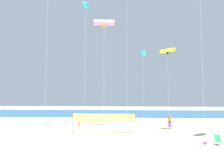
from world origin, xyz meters
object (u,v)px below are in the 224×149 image
(beachgoer_olive_shirt, at_px, (170,120))
(volleyball_net, at_px, (104,119))
(folding_beach_chair, at_px, (218,140))
(beachgoer_coral_shirt, at_px, (127,121))
(kite_cyan_box, at_px, (143,54))
(beachgoer_charcoal_shirt, at_px, (79,121))
(kite_cyan_inflatable, at_px, (86,5))
(kite_pink_tube, at_px, (104,23))
(beach_handbag, at_px, (205,143))
(kite_yellow_tube, at_px, (167,51))

(beachgoer_olive_shirt, height_order, volleyball_net, volleyball_net)
(beachgoer_olive_shirt, height_order, folding_beach_chair, beachgoer_olive_shirt)
(beachgoer_coral_shirt, height_order, volleyball_net, volleyball_net)
(kite_cyan_box, bearing_deg, beachgoer_olive_shirt, -62.63)
(beachgoer_charcoal_shirt, relative_size, kite_cyan_inflatable, 0.10)
(beachgoer_charcoal_shirt, bearing_deg, beachgoer_coral_shirt, 43.27)
(volleyball_net, bearing_deg, beachgoer_charcoal_shirt, 131.75)
(folding_beach_chair, distance_m, kite_pink_tube, 17.17)
(kite_cyan_box, xyz_separation_m, kite_pink_tube, (-5.44, -10.60, 1.86))
(beachgoer_coral_shirt, relative_size, volleyball_net, 0.24)
(beachgoer_coral_shirt, distance_m, kite_cyan_box, 12.37)
(beach_handbag, relative_size, kite_pink_tube, 0.02)
(volleyball_net, bearing_deg, kite_cyan_inflatable, 135.49)
(beachgoer_charcoal_shirt, xyz_separation_m, beachgoer_olive_shirt, (11.98, 1.35, 0.07))
(beach_handbag, bearing_deg, beachgoer_coral_shirt, 125.81)
(volleyball_net, xyz_separation_m, kite_cyan_inflatable, (-2.62, 2.58, 14.24))
(folding_beach_chair, bearing_deg, volleyball_net, 173.00)
(beachgoer_olive_shirt, bearing_deg, beach_handbag, 37.96)
(beachgoer_coral_shirt, bearing_deg, kite_yellow_tube, -150.53)
(beachgoer_olive_shirt, xyz_separation_m, kite_pink_tube, (-8.41, -4.86, 11.88))
(volleyball_net, distance_m, kite_yellow_tube, 15.07)
(kite_cyan_inflatable, distance_m, kite_pink_tube, 4.47)
(kite_cyan_inflatable, bearing_deg, folding_beach_chair, -30.32)
(kite_yellow_tube, relative_size, kite_pink_tube, 0.84)
(kite_cyan_inflatable, relative_size, kite_pink_tube, 1.24)
(beachgoer_olive_shirt, relative_size, volleyball_net, 0.25)
(kite_yellow_tube, bearing_deg, kite_cyan_inflatable, -154.06)
(beachgoer_coral_shirt, height_order, kite_pink_tube, kite_pink_tube)
(kite_cyan_box, bearing_deg, kite_cyan_inflatable, -133.08)
(kite_cyan_box, bearing_deg, kite_yellow_tube, -41.94)
(kite_pink_tube, bearing_deg, kite_yellow_tube, 40.66)
(beach_handbag, bearing_deg, volleyball_net, 152.45)
(beachgoer_charcoal_shirt, distance_m, volleyball_net, 5.49)
(beachgoer_coral_shirt, distance_m, kite_cyan_inflatable, 15.96)
(volleyball_net, height_order, kite_cyan_inflatable, kite_cyan_inflatable)
(beachgoer_charcoal_shirt, distance_m, kite_yellow_tube, 16.39)
(beachgoer_coral_shirt, distance_m, folding_beach_chair, 12.41)
(kite_cyan_box, bearing_deg, kite_pink_tube, -117.16)
(beachgoer_olive_shirt, xyz_separation_m, volleyball_net, (-8.36, -5.41, 0.68))
(beachgoer_charcoal_shirt, bearing_deg, kite_cyan_inflatable, -16.94)
(folding_beach_chair, distance_m, kite_cyan_box, 19.98)
(beachgoer_charcoal_shirt, bearing_deg, beachgoer_olive_shirt, 45.46)
(beachgoer_charcoal_shirt, xyz_separation_m, volleyball_net, (3.62, -4.06, 0.75))
(beachgoer_olive_shirt, xyz_separation_m, beachgoer_coral_shirt, (-5.77, -0.89, -0.04))
(beachgoer_olive_shirt, distance_m, kite_pink_tube, 15.35)
(volleyball_net, distance_m, kite_cyan_box, 15.52)
(beachgoer_olive_shirt, relative_size, beach_handbag, 6.05)
(kite_cyan_inflatable, xyz_separation_m, kite_pink_tube, (2.58, -2.03, -3.03))
(beachgoer_coral_shirt, bearing_deg, beachgoer_olive_shirt, -172.02)
(beach_handbag, height_order, kite_cyan_box, kite_cyan_box)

